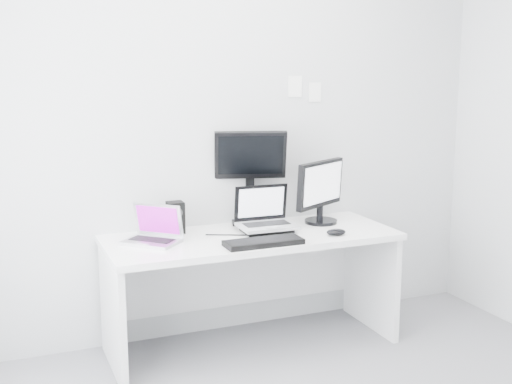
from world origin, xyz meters
TOP-DOWN VIEW (x-y plane):
  - back_wall at (0.00, 1.60)m, footprint 3.60×0.00m
  - desk at (0.00, 1.25)m, footprint 1.80×0.70m
  - macbook at (-0.62, 1.28)m, footprint 0.39×0.39m
  - speaker at (-0.42, 1.47)m, footprint 0.12×0.12m
  - dell_laptop at (0.12, 1.27)m, footprint 0.36×0.28m
  - rear_monitor at (0.10, 1.54)m, footprint 0.49×0.29m
  - samsung_monitor at (0.54, 1.36)m, footprint 0.51×0.42m
  - keyboard at (-0.03, 1.00)m, footprint 0.46×0.16m
  - mouse at (0.47, 1.04)m, footprint 0.13×0.09m
  - wall_note_0 at (0.45, 1.59)m, footprint 0.10×0.00m
  - wall_note_1 at (0.60, 1.59)m, footprint 0.09×0.00m

SIDE VIEW (x-z plane):
  - desk at x=0.00m, z-range 0.00..0.73m
  - keyboard at x=-0.03m, z-range 0.73..0.76m
  - mouse at x=0.47m, z-range 0.73..0.77m
  - speaker at x=-0.42m, z-range 0.73..0.93m
  - macbook at x=-0.62m, z-range 0.73..0.97m
  - dell_laptop at x=0.12m, z-range 0.73..1.02m
  - samsung_monitor at x=0.54m, z-range 0.73..1.16m
  - rear_monitor at x=0.10m, z-range 0.73..1.36m
  - back_wall at x=0.00m, z-range -0.45..3.15m
  - wall_note_1 at x=0.60m, z-range 1.52..1.65m
  - wall_note_0 at x=0.45m, z-range 1.55..1.69m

